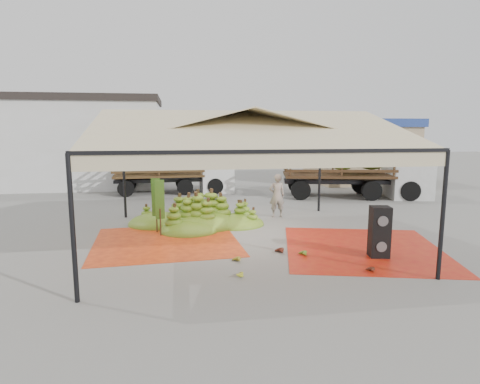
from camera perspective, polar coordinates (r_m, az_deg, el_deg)
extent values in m
plane|color=slate|center=(12.71, 0.17, -6.86)|extent=(90.00, 90.00, 0.00)
cylinder|color=black|center=(8.56, -22.70, -4.97)|extent=(0.10, 0.10, 3.00)
cylinder|color=black|center=(10.22, 26.88, -3.08)|extent=(0.10, 0.10, 3.00)
cylinder|color=black|center=(16.32, -16.15, 1.68)|extent=(0.10, 0.10, 3.00)
cylinder|color=black|center=(17.25, 11.25, 2.23)|extent=(0.10, 0.10, 3.00)
pyramid|color=#C7B28D|center=(12.23, 0.17, 9.13)|extent=(8.00, 8.00, 1.00)
cube|color=black|center=(12.24, 0.17, 6.79)|extent=(8.00, 8.00, 0.08)
cube|color=#C7B28D|center=(12.25, 0.17, 5.94)|extent=(8.00, 8.00, 0.36)
cube|color=silver|center=(27.31, -26.28, 5.98)|extent=(14.00, 6.00, 5.00)
cube|color=black|center=(27.35, -26.67, 11.63)|extent=(14.30, 6.30, 0.40)
cube|color=tan|center=(27.83, 16.53, 5.12)|extent=(6.00, 5.00, 3.60)
cube|color=navy|center=(27.78, 16.72, 9.34)|extent=(6.30, 5.30, 0.50)
cube|color=#E95016|center=(12.76, -10.44, -6.92)|extent=(4.60, 4.41, 0.01)
cube|color=red|center=(12.37, 17.10, -7.67)|extent=(5.42, 5.58, 0.01)
ellipsoid|color=#4F7217|center=(14.70, -5.86, -2.53)|extent=(6.14, 5.52, 1.10)
ellipsoid|color=gold|center=(9.67, -0.41, -11.45)|extent=(0.47, 0.43, 0.17)
ellipsoid|color=#AC8122|center=(10.67, -0.73, -9.47)|extent=(0.49, 0.46, 0.18)
ellipsoid|color=#551713|center=(11.43, 5.31, -8.15)|extent=(0.55, 0.48, 0.22)
ellipsoid|color=#572913|center=(10.42, 17.78, -10.35)|extent=(0.41, 0.34, 0.18)
ellipsoid|color=#497117|center=(11.28, 8.60, -8.48)|extent=(0.48, 0.40, 0.20)
ellipsoid|color=#397318|center=(11.64, 1.54, 4.80)|extent=(0.24, 0.24, 0.20)
ellipsoid|color=#397318|center=(12.00, 8.62, 4.83)|extent=(0.24, 0.24, 0.20)
ellipsoid|color=#397318|center=(12.54, 15.20, 4.79)|extent=(0.24, 0.24, 0.20)
ellipsoid|color=#397318|center=(13.22, 21.16, 4.70)|extent=(0.24, 0.24, 0.20)
cube|color=black|center=(11.64, 19.14, -7.06)|extent=(0.58, 0.52, 0.70)
cube|color=black|center=(11.47, 19.31, -3.68)|extent=(0.58, 0.52, 0.70)
imported|color=gray|center=(15.89, 5.28, -0.51)|extent=(0.64, 0.43, 1.73)
cube|color=#4E3A1A|center=(22.34, -11.42, 2.41)|extent=(4.84, 2.39, 0.11)
cube|color=silver|center=(22.54, -3.42, 2.87)|extent=(1.80, 2.16, 2.19)
cylinder|color=black|center=(21.53, -15.92, 0.47)|extent=(0.87, 0.32, 0.86)
cylinder|color=black|center=(23.41, -15.57, 1.14)|extent=(0.87, 0.32, 0.86)
cylinder|color=black|center=(21.50, -7.82, 0.72)|extent=(0.87, 0.32, 0.86)
cylinder|color=black|center=(23.38, -8.12, 1.37)|extent=(0.87, 0.32, 0.86)
cylinder|color=black|center=(21.66, -3.55, 0.85)|extent=(0.87, 0.32, 0.86)
cylinder|color=black|center=(23.53, -4.19, 1.48)|extent=(0.87, 0.32, 0.86)
ellipsoid|color=#4F7017|center=(22.29, -11.46, 3.62)|extent=(3.87, 1.87, 0.67)
cube|color=gold|center=(22.26, -10.26, 4.63)|extent=(1.98, 1.97, 0.24)
cube|color=#452717|center=(21.28, 13.61, 2.38)|extent=(5.80, 3.55, 0.13)
cube|color=silver|center=(22.20, 22.70, 2.49)|extent=(2.39, 2.73, 2.48)
cylinder|color=black|center=(20.03, 8.63, 0.27)|extent=(1.02, 0.52, 0.97)
cylinder|color=black|center=(22.15, 8.09, 1.11)|extent=(1.02, 0.52, 0.97)
cylinder|color=black|center=(20.65, 18.21, 0.19)|extent=(1.02, 0.52, 0.97)
cylinder|color=black|center=(22.72, 16.80, 1.01)|extent=(1.02, 0.52, 0.97)
cylinder|color=black|center=(21.21, 23.00, 0.14)|extent=(1.02, 0.52, 0.97)
cylinder|color=black|center=(23.23, 21.20, 0.95)|extent=(1.02, 0.52, 0.97)
ellipsoid|color=#587A19|center=(21.23, 13.66, 3.83)|extent=(4.63, 2.80, 0.76)
cube|color=#E1EE1A|center=(21.30, 15.14, 4.96)|extent=(2.56, 2.55, 0.27)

